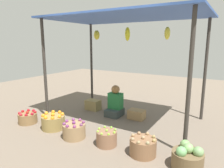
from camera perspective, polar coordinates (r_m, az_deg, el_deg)
ground_plane at (r=5.12m, az=3.21°, el=-9.42°), size 14.00×14.00×0.00m
market_stall_structure at (r=4.80m, az=3.50°, el=16.12°), size 3.57×2.14×2.40m
vendor_person at (r=5.20m, az=0.87°, el=-5.58°), size 0.36×0.44×0.78m
basket_red_apples at (r=5.16m, az=-22.33°, el=-8.66°), size 0.42×0.42×0.29m
basket_oranges at (r=4.66m, az=-15.99°, el=-10.01°), size 0.49×0.49×0.35m
basket_purple_onions at (r=4.15m, az=-10.46°, el=-12.54°), size 0.44×0.44×0.34m
basket_limes at (r=3.82m, az=-1.50°, el=-14.74°), size 0.37×0.37×0.31m
basket_potatoes at (r=3.57m, az=8.57°, el=-16.75°), size 0.44×0.44×0.33m
basket_cabbages at (r=3.38m, az=20.20°, el=-18.68°), size 0.46×0.46×0.39m
wooden_crate_near_vendor at (r=5.70m, az=-5.28°, el=-5.79°), size 0.39×0.27×0.27m
wooden_crate_stacked_rear at (r=5.07m, az=6.83°, el=-8.35°), size 0.39×0.27×0.22m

